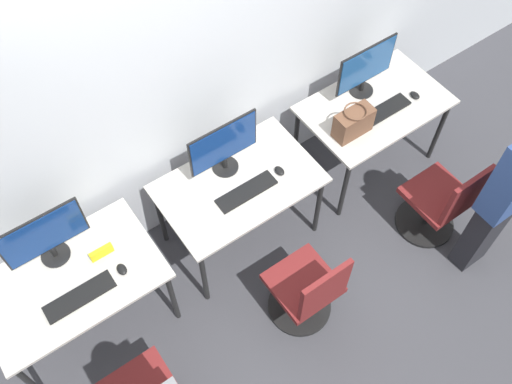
# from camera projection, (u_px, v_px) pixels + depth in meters

# --- Properties ---
(ground_plane) EXTENTS (20.00, 20.00, 0.00)m
(ground_plane) POSITION_uv_depth(u_px,v_px,m) (267.00, 266.00, 4.53)
(ground_plane) COLOR #3D3D42
(wall_back) EXTENTS (12.00, 0.05, 2.80)m
(wall_back) POSITION_uv_depth(u_px,v_px,m) (194.00, 76.00, 3.75)
(wall_back) COLOR silver
(wall_back) RESTS_ON ground_plane
(desk_left) EXTENTS (1.15, 0.73, 0.74)m
(desk_left) POSITION_uv_depth(u_px,v_px,m) (73.00, 285.00, 3.73)
(desk_left) COLOR #BCB7AD
(desk_left) RESTS_ON ground_plane
(monitor_left) EXTENTS (0.55, 0.19, 0.46)m
(monitor_left) POSITION_uv_depth(u_px,v_px,m) (44.00, 237.00, 3.55)
(monitor_left) COLOR black
(monitor_left) RESTS_ON desk_left
(keyboard_left) EXTENTS (0.46, 0.13, 0.02)m
(keyboard_left) POSITION_uv_depth(u_px,v_px,m) (80.00, 297.00, 3.59)
(keyboard_left) COLOR black
(keyboard_left) RESTS_ON desk_left
(mouse_left) EXTENTS (0.06, 0.09, 0.03)m
(mouse_left) POSITION_uv_depth(u_px,v_px,m) (122.00, 269.00, 3.68)
(mouse_left) COLOR black
(mouse_left) RESTS_ON desk_left
(desk_center) EXTENTS (1.15, 0.73, 0.74)m
(desk_center) POSITION_uv_depth(u_px,v_px,m) (239.00, 189.00, 4.15)
(desk_center) COLOR #BCB7AD
(desk_center) RESTS_ON ground_plane
(monitor_center) EXTENTS (0.55, 0.19, 0.46)m
(monitor_center) POSITION_uv_depth(u_px,v_px,m) (224.00, 146.00, 3.95)
(monitor_center) COLOR black
(monitor_center) RESTS_ON desk_center
(keyboard_center) EXTENTS (0.46, 0.13, 0.02)m
(keyboard_center) POSITION_uv_depth(u_px,v_px,m) (246.00, 192.00, 4.03)
(keyboard_center) COLOR black
(keyboard_center) RESTS_ON desk_center
(mouse_center) EXTENTS (0.06, 0.09, 0.03)m
(mouse_center) POSITION_uv_depth(u_px,v_px,m) (279.00, 171.00, 4.12)
(mouse_center) COLOR black
(mouse_center) RESTS_ON desk_center
(office_chair_center) EXTENTS (0.48, 0.48, 0.89)m
(office_chair_center) POSITION_uv_depth(u_px,v_px,m) (307.00, 292.00, 4.02)
(office_chair_center) COLOR black
(office_chair_center) RESTS_ON ground_plane
(desk_right) EXTENTS (1.15, 0.73, 0.74)m
(desk_right) POSITION_uv_depth(u_px,v_px,m) (374.00, 111.00, 4.56)
(desk_right) COLOR #BCB7AD
(desk_right) RESTS_ON ground_plane
(monitor_right) EXTENTS (0.55, 0.19, 0.46)m
(monitor_right) POSITION_uv_depth(u_px,v_px,m) (366.00, 68.00, 4.37)
(monitor_right) COLOR black
(monitor_right) RESTS_ON desk_right
(keyboard_right) EXTENTS (0.46, 0.13, 0.02)m
(keyboard_right) POSITION_uv_depth(u_px,v_px,m) (384.00, 111.00, 4.45)
(keyboard_right) COLOR black
(keyboard_right) RESTS_ON desk_right
(mouse_right) EXTENTS (0.06, 0.09, 0.03)m
(mouse_right) POSITION_uv_depth(u_px,v_px,m) (415.00, 95.00, 4.53)
(mouse_right) COLOR black
(mouse_right) RESTS_ON desk_right
(office_chair_right) EXTENTS (0.48, 0.48, 0.89)m
(office_chair_right) POSITION_uv_depth(u_px,v_px,m) (440.00, 204.00, 4.43)
(office_chair_right) COLOR black
(office_chair_right) RESTS_ON ground_plane
(person_right) EXTENTS (0.36, 0.22, 1.67)m
(person_right) POSITION_uv_depth(u_px,v_px,m) (508.00, 194.00, 3.82)
(person_right) COLOR #232328
(person_right) RESTS_ON ground_plane
(handbag) EXTENTS (0.30, 0.18, 0.25)m
(handbag) POSITION_uv_depth(u_px,v_px,m) (353.00, 122.00, 4.24)
(handbag) COLOR brown
(handbag) RESTS_ON desk_right
(placard_left) EXTENTS (0.16, 0.03, 0.08)m
(placard_left) POSITION_uv_depth(u_px,v_px,m) (102.00, 252.00, 3.73)
(placard_left) COLOR yellow
(placard_left) RESTS_ON desk_left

